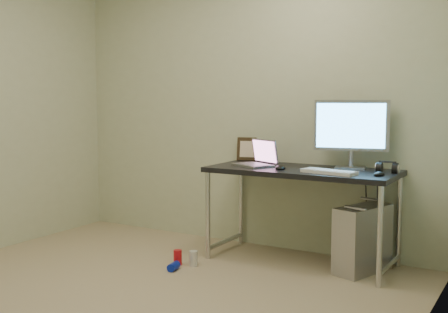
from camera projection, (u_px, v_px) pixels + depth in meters
floor at (116, 304)px, 3.56m from camera, size 3.50×3.50×0.00m
wall_back at (246, 103)px, 4.93m from camera, size 3.50×0.02×2.50m
wall_right at (406, 109)px, 2.55m from camera, size 0.02×3.50×2.50m
desk at (302, 179)px, 4.38m from camera, size 1.46×0.64×0.75m
tower_computer at (363, 239)px, 4.18m from camera, size 0.35×0.52×0.53m
cable_a at (367, 212)px, 4.42m from camera, size 0.01×0.16×0.69m
cable_b at (377, 217)px, 4.36m from camera, size 0.02×0.11×0.71m
can_red at (178, 257)px, 4.37m from camera, size 0.07×0.07×0.12m
can_white at (193, 259)px, 4.34m from camera, size 0.07×0.07×0.12m
can_blue at (174, 266)px, 4.24m from camera, size 0.08×0.12×0.06m
laptop at (258, 160)px, 4.55m from camera, size 0.39×0.36×0.21m
monitor at (351, 129)px, 4.32m from camera, size 0.56×0.21×0.53m
keyboard at (329, 172)px, 4.09m from camera, size 0.43×0.21×0.02m
mouse_right at (379, 173)px, 3.97m from camera, size 0.08×0.12×0.04m
mouse_left at (280, 167)px, 4.33m from camera, size 0.11×0.14×0.04m
headphones at (387, 169)px, 4.14m from camera, size 0.16×0.10×0.11m
picture_frame at (251, 149)px, 4.92m from camera, size 0.26×0.15×0.21m
webcam at (266, 151)px, 4.82m from camera, size 0.04×0.03×0.13m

